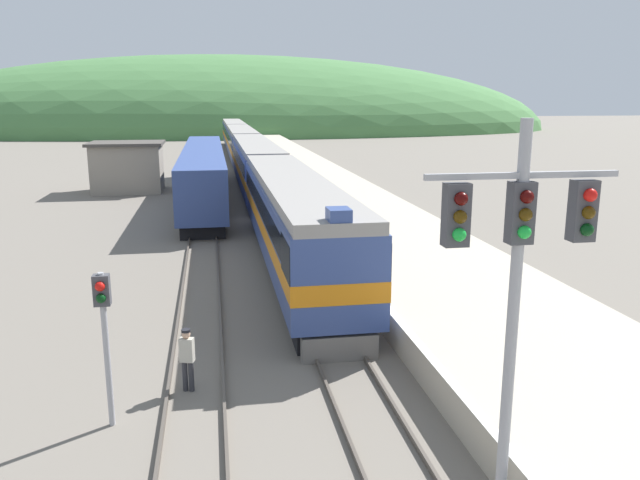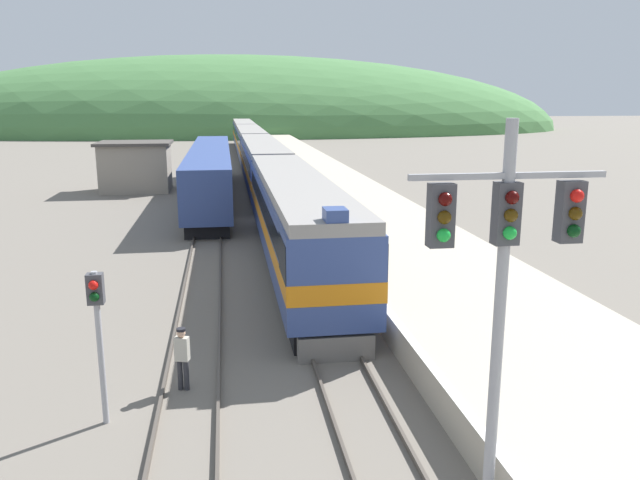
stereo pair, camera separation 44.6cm
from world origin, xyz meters
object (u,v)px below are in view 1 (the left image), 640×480
(express_train_lead_car, at_px, (293,219))
(carriage_second, at_px, (256,165))
(carriage_fourth, at_px, (234,134))
(carriage_third, at_px, (241,144))
(siding_train, at_px, (204,173))
(signal_post_siding, at_px, (104,318))
(signal_mast_main, at_px, (518,259))
(track_worker, at_px, (187,356))

(express_train_lead_car, distance_m, carriage_second, 23.32)
(express_train_lead_car, height_order, carriage_fourth, express_train_lead_car)
(carriage_third, height_order, carriage_fourth, same)
(express_train_lead_car, distance_m, siding_train, 21.46)
(signal_post_siding, bearing_deg, siding_train, 86.81)
(carriage_second, distance_m, siding_train, 4.72)
(carriage_second, height_order, signal_mast_main, signal_mast_main)
(carriage_fourth, bearing_deg, express_train_lead_car, -90.00)
(carriage_fourth, height_order, signal_mast_main, signal_mast_main)
(carriage_third, xyz_separation_m, siding_train, (-4.13, -25.74, -0.26))
(carriage_second, distance_m, carriage_third, 23.48)
(express_train_lead_car, relative_size, signal_post_siding, 5.84)
(express_train_lead_car, bearing_deg, signal_post_siding, -114.53)
(express_train_lead_car, distance_m, signal_mast_main, 18.29)
(signal_post_siding, xyz_separation_m, track_worker, (1.72, 1.51, -1.71))
(carriage_fourth, bearing_deg, carriage_third, -90.00)
(express_train_lead_car, relative_size, carriage_third, 0.96)
(track_worker, bearing_deg, express_train_lead_car, 69.79)
(carriage_third, xyz_separation_m, carriage_fourth, (0.00, 23.48, 0.00))
(carriage_fourth, height_order, track_worker, carriage_fourth)
(signal_mast_main, bearing_deg, signal_post_siding, 147.21)
(express_train_lead_car, height_order, siding_train, express_train_lead_car)
(carriage_second, relative_size, signal_mast_main, 3.13)
(carriage_third, height_order, siding_train, carriage_third)
(carriage_second, relative_size, carriage_fourth, 1.00)
(signal_post_siding, bearing_deg, carriage_second, 80.61)
(signal_post_siding, bearing_deg, carriage_fourth, 85.86)
(carriage_second, xyz_separation_m, carriage_third, (0.00, 23.48, 0.00))
(siding_train, xyz_separation_m, signal_post_siding, (-1.91, -34.30, 0.70))
(carriage_third, distance_m, track_worker, 58.71)
(carriage_fourth, xyz_separation_m, signal_post_siding, (-6.04, -83.53, 0.44))
(carriage_fourth, distance_m, signal_mast_main, 88.38)
(signal_post_siding, relative_size, track_worker, 2.17)
(carriage_third, relative_size, siding_train, 0.74)
(signal_mast_main, bearing_deg, carriage_fourth, 90.91)
(signal_mast_main, relative_size, signal_post_siding, 1.94)
(signal_post_siding, distance_m, track_worker, 2.86)
(track_worker, bearing_deg, signal_post_siding, -138.81)
(carriage_second, relative_size, signal_post_siding, 6.05)
(express_train_lead_car, bearing_deg, carriage_third, 90.00)
(signal_mast_main, height_order, signal_post_siding, signal_mast_main)
(carriage_second, bearing_deg, siding_train, -151.28)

